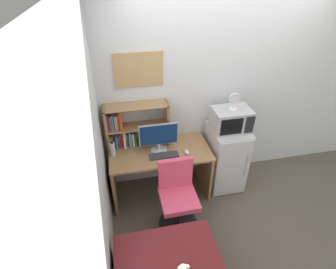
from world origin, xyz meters
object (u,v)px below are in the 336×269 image
keyboard (164,155)px  desk_chair (178,200)px  computer_mouse (187,152)px  wall_corkboard (139,70)px  monitor (159,137)px  microwave (231,119)px  desk_fan (234,101)px  hutch_bookshelf (128,127)px  mini_fridge (225,157)px  water_bottle (113,149)px

keyboard → desk_chair: bearing=-79.6°
computer_mouse → wall_corkboard: size_ratio=0.18×
monitor → computer_mouse: (0.33, -0.13, -0.19)m
computer_mouse → microwave: bearing=13.3°
computer_mouse → desk_fan: desk_fan is taller
microwave → wall_corkboard: 1.29m
hutch_bookshelf → mini_fridge: 1.40m
monitor → wall_corkboard: size_ratio=0.84×
water_bottle → wall_corkboard: size_ratio=0.36×
mini_fridge → wall_corkboard: bearing=164.6°
wall_corkboard → monitor: bearing=-62.2°
mini_fridge → keyboard: bearing=-171.3°
monitor → desk_chair: monitor is taller
mini_fridge → desk_chair: size_ratio=1.03×
desk_fan → desk_chair: size_ratio=0.25×
keyboard → mini_fridge: size_ratio=0.39×
keyboard → microwave: 0.96m
mini_fridge → monitor: bearing=-179.5°
hutch_bookshelf → wall_corkboard: wall_corkboard is taller
mini_fridge → microwave: bearing=89.7°
keyboard → microwave: size_ratio=0.77×
monitor → mini_fridge: monitor is taller
water_bottle → monitor: bearing=-2.3°
water_bottle → wall_corkboard: wall_corkboard is taller
keyboard → water_bottle: size_ratio=1.76×
monitor → microwave: microwave is taller
mini_fridge → wall_corkboard: (-1.09, 0.30, 1.23)m
computer_mouse → mini_fridge: 0.68m
mini_fridge → microwave: microwave is taller
keyboard → desk_fan: size_ratio=1.62×
desk_chair → computer_mouse: bearing=63.0°
hutch_bookshelf → keyboard: size_ratio=2.17×
water_bottle → microwave: size_ratio=0.44×
keyboard → wall_corkboard: (-0.20, 0.44, 0.95)m
desk_chair → water_bottle: bearing=139.9°
hutch_bookshelf → computer_mouse: 0.80m
mini_fridge → microwave: (0.00, 0.00, 0.60)m
microwave → mini_fridge: bearing=-90.3°
hutch_bookshelf → monitor: 0.41m
monitor → keyboard: monitor is taller
microwave → desk_fan: size_ratio=2.11×
monitor → desk_fan: (0.93, 0.01, 0.39)m
water_bottle → wall_corkboard: 0.99m
monitor → computer_mouse: size_ratio=4.83×
hutch_bookshelf → water_bottle: hutch_bookshelf is taller
computer_mouse → desk_chair: 0.59m
monitor → water_bottle: monitor is taller
desk_fan → microwave: bearing=90.0°
hutch_bookshelf → microwave: hutch_bookshelf is taller
desk_fan → desk_chair: 1.36m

